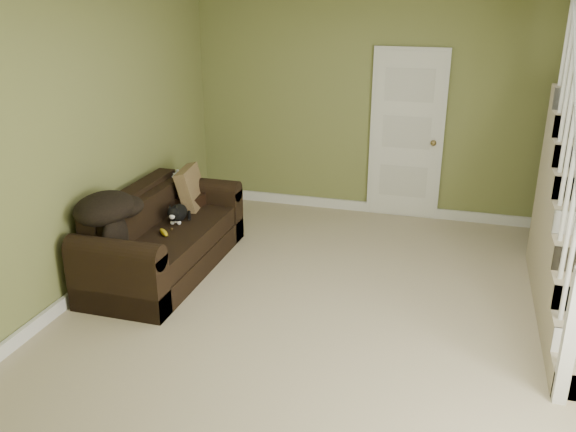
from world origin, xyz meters
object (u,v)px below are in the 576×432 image
Objects in this scene: sofa at (162,240)px; side_table at (186,215)px; banana at (164,232)px; cat at (177,214)px.

side_table is (-0.09, 0.74, -0.01)m from sofa.
banana is at bearing -77.44° from side_table.
sofa is 0.31m from cat.
sofa is 2.58× the size of side_table.
cat is (0.07, 0.21, 0.22)m from sofa.
side_table reaches higher than banana.
side_table is at bearing 96.67° from cat.
side_table is at bearing 97.22° from sofa.
sofa is at bearing 80.49° from banana.
side_table is 1.68× the size of cat.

